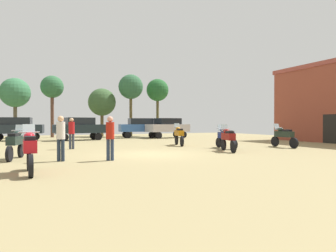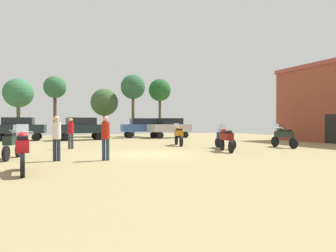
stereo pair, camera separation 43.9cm
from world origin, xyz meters
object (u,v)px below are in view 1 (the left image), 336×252
(motorcycle_4, at_px, (226,137))
(person_2, at_px, (110,135))
(car_1, at_px, (168,126))
(tree_5, at_px, (131,87))
(car_3, at_px, (80,127))
(car_4, at_px, (141,126))
(motorcycle_3, at_px, (284,136))
(person_3, at_px, (61,135))
(motorcycle_5, at_px, (179,135))
(motorcycle_1, at_px, (16,142))
(tree_2, at_px, (102,102))
(tree_6, at_px, (15,93))
(motorcycle_8, at_px, (228,138))
(motorcycle_9, at_px, (30,149))
(person_1, at_px, (72,131))
(car_2, at_px, (16,127))
(tree_7, at_px, (158,91))
(tree_3, at_px, (52,88))

(motorcycle_4, height_order, person_2, person_2)
(car_1, distance_m, tree_5, 6.78)
(car_3, distance_m, car_4, 6.71)
(motorcycle_3, bearing_deg, person_3, -170.34)
(motorcycle_5, bearing_deg, car_4, 97.74)
(person_3, bearing_deg, person_2, 13.08)
(motorcycle_1, relative_size, motorcycle_4, 0.95)
(motorcycle_5, distance_m, tree_5, 14.89)
(tree_2, bearing_deg, tree_6, -178.70)
(motorcycle_8, distance_m, motorcycle_9, 10.26)
(motorcycle_9, relative_size, car_3, 0.48)
(person_1, relative_size, tree_5, 0.26)
(motorcycle_1, bearing_deg, car_4, 68.44)
(motorcycle_1, bearing_deg, motorcycle_5, 36.85)
(tree_5, bearing_deg, motorcycle_8, -91.23)
(motorcycle_8, height_order, car_2, car_2)
(car_2, bearing_deg, motorcycle_4, -131.54)
(motorcycle_1, relative_size, car_2, 0.47)
(person_1, xyz_separation_m, tree_6, (-3.68, 15.30, 3.43))
(tree_2, bearing_deg, motorcycle_9, -106.75)
(motorcycle_1, bearing_deg, person_3, -26.54)
(person_3, height_order, tree_7, tree_7)
(motorcycle_5, distance_m, tree_3, 17.85)
(motorcycle_4, xyz_separation_m, person_1, (-8.53, 3.28, 0.37))
(motorcycle_9, distance_m, person_2, 3.67)
(motorcycle_9, xyz_separation_m, car_3, (3.85, 17.38, 0.44))
(motorcycle_5, bearing_deg, tree_5, 99.46)
(car_3, relative_size, tree_7, 0.67)
(motorcycle_1, xyz_separation_m, motorcycle_9, (0.58, -4.11, 0.02))
(motorcycle_9, height_order, car_3, car_3)
(person_2, bearing_deg, car_4, 96.87)
(motorcycle_5, xyz_separation_m, tree_7, (4.34, 14.48, 4.58))
(tree_2, relative_size, tree_7, 0.81)
(motorcycle_3, height_order, car_1, car_1)
(motorcycle_4, bearing_deg, car_2, 133.65)
(motorcycle_1, distance_m, person_1, 5.02)
(tree_6, bearing_deg, person_2, -78.17)
(tree_7, bearing_deg, person_2, -117.00)
(motorcycle_5, relative_size, tree_6, 0.38)
(motorcycle_5, relative_size, tree_2, 0.42)
(motorcycle_4, distance_m, car_4, 14.43)
(motorcycle_9, xyz_separation_m, tree_7, (13.48, 22.77, 4.58))
(motorcycle_8, xyz_separation_m, car_3, (-5.83, 13.98, 0.45))
(motorcycle_4, height_order, car_3, car_3)
(motorcycle_9, bearing_deg, motorcycle_5, 39.61)
(motorcycle_9, bearing_deg, tree_3, 82.80)
(tree_2, bearing_deg, motorcycle_1, -111.46)
(car_4, bearing_deg, car_2, 99.40)
(car_1, xyz_separation_m, person_2, (-9.60, -15.64, -0.11))
(motorcycle_1, distance_m, car_3, 13.99)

